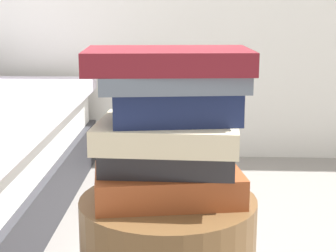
{
  "coord_description": "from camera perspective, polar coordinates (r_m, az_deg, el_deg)",
  "views": [
    {
      "loc": [
        0.05,
        -0.99,
        0.85
      ],
      "look_at": [
        0.0,
        0.0,
        0.62
      ],
      "focal_mm": 58.18,
      "sensor_mm": 36.0,
      "label": 1
    }
  ],
  "objects": [
    {
      "name": "book_cream",
      "position": [
        1.02,
        -0.03,
        -0.67
      ],
      "size": [
        0.27,
        0.22,
        0.05
      ],
      "primitive_type": "cube",
      "rotation": [
        0.0,
        0.0,
        -0.04
      ],
      "color": "beige",
      "rests_on": "book_charcoal"
    },
    {
      "name": "book_rust",
      "position": [
        1.05,
        -0.06,
        -6.08
      ],
      "size": [
        0.3,
        0.21,
        0.06
      ],
      "primitive_type": "cube",
      "rotation": [
        0.0,
        0.0,
        0.17
      ],
      "color": "#994723",
      "rests_on": "side_table"
    },
    {
      "name": "book_navy",
      "position": [
        1.02,
        0.64,
        2.35
      ],
      "size": [
        0.25,
        0.2,
        0.06
      ],
      "primitive_type": "cube",
      "rotation": [
        0.0,
        0.0,
        0.15
      ],
      "color": "#19234C",
      "rests_on": "book_cream"
    },
    {
      "name": "book_charcoal",
      "position": [
        1.04,
        0.0,
        -3.17
      ],
      "size": [
        0.25,
        0.16,
        0.05
      ],
      "primitive_type": "cube",
      "rotation": [
        0.0,
        0.0,
        -0.02
      ],
      "color": "#28282D",
      "rests_on": "book_rust"
    },
    {
      "name": "book_maroon",
      "position": [
        0.99,
        -0.03,
        6.89
      ],
      "size": [
        0.31,
        0.2,
        0.04
      ],
      "primitive_type": "cube",
      "rotation": [
        0.0,
        0.0,
        0.08
      ],
      "color": "maroon",
      "rests_on": "book_slate"
    },
    {
      "name": "book_slate",
      "position": [
        1.0,
        0.44,
        4.85
      ],
      "size": [
        0.28,
        0.21,
        0.03
      ],
      "primitive_type": "cube",
      "rotation": [
        0.0,
        0.0,
        0.12
      ],
      "color": "slate",
      "rests_on": "book_navy"
    }
  ]
}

